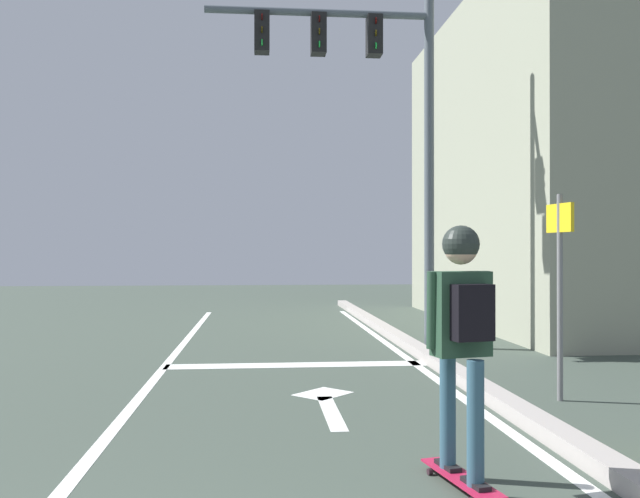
% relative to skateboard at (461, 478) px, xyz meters
% --- Properties ---
extents(lane_line_center, '(0.12, 20.00, 0.01)m').
position_rel_skateboard_xyz_m(lane_line_center, '(-2.59, 2.95, -0.06)').
color(lane_line_center, white).
rests_on(lane_line_center, ground).
extents(lane_line_curbside, '(0.12, 20.00, 0.01)m').
position_rel_skateboard_xyz_m(lane_line_curbside, '(0.83, 2.95, -0.06)').
color(lane_line_curbside, white).
rests_on(lane_line_curbside, ground).
extents(stop_bar, '(3.57, 0.40, 0.01)m').
position_rel_skateboard_xyz_m(stop_bar, '(-0.81, 4.83, -0.06)').
color(stop_bar, white).
rests_on(stop_bar, ground).
extents(lane_arrow_stem, '(0.16, 1.40, 0.01)m').
position_rel_skateboard_xyz_m(lane_arrow_stem, '(-0.63, 2.12, -0.06)').
color(lane_arrow_stem, white).
rests_on(lane_arrow_stem, ground).
extents(lane_arrow_head, '(0.71, 0.71, 0.01)m').
position_rel_skateboard_xyz_m(lane_arrow_head, '(-0.63, 2.97, -0.06)').
color(lane_arrow_head, white).
rests_on(lane_arrow_head, ground).
extents(curb_strip, '(0.24, 24.00, 0.14)m').
position_rel_skateboard_xyz_m(curb_strip, '(1.08, 2.95, 0.01)').
color(curb_strip, '#A39C96').
rests_on(curb_strip, ground).
extents(skateboard, '(0.34, 0.86, 0.07)m').
position_rel_skateboard_xyz_m(skateboard, '(0.00, 0.00, 0.00)').
color(skateboard, '#A8193A').
rests_on(skateboard, ground).
extents(skater, '(0.45, 0.62, 1.65)m').
position_rel_skateboard_xyz_m(skater, '(0.00, -0.02, 1.06)').
color(skater, '#315569').
rests_on(skater, skateboard).
extents(traffic_signal_mast, '(3.69, 0.34, 5.86)m').
position_rel_skateboard_xyz_m(traffic_signal_mast, '(0.44, 6.33, 4.08)').
color(traffic_signal_mast, '#515B63').
rests_on(traffic_signal_mast, ground).
extents(street_sign_post, '(0.10, 0.44, 2.15)m').
position_rel_skateboard_xyz_m(street_sign_post, '(1.80, 2.41, 1.35)').
color(street_sign_post, slate).
rests_on(street_sign_post, ground).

